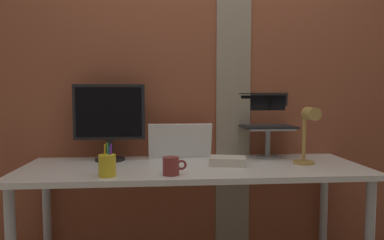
# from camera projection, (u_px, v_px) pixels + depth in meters

# --- Properties ---
(brick_wall_back) EXTENTS (3.49, 0.16, 2.59)m
(brick_wall_back) POSITION_uv_depth(u_px,v_px,m) (203.00, 72.00, 2.31)
(brick_wall_back) COLOR brown
(brick_wall_back) RESTS_ON ground_plane
(desk) EXTENTS (1.91, 0.64, 0.75)m
(desk) POSITION_uv_depth(u_px,v_px,m) (193.00, 179.00, 1.97)
(desk) COLOR white
(desk) RESTS_ON ground_plane
(monitor) EXTENTS (0.42, 0.18, 0.46)m
(monitor) POSITION_uv_depth(u_px,v_px,m) (109.00, 116.00, 2.10)
(monitor) COLOR black
(monitor) RESTS_ON desk
(laptop_stand) EXTENTS (0.28, 0.22, 0.19)m
(laptop_stand) POSITION_uv_depth(u_px,v_px,m) (268.00, 137.00, 2.20)
(laptop_stand) COLOR gray
(laptop_stand) RESTS_ON desk
(laptop) EXTENTS (0.33, 0.25, 0.22)m
(laptop) POSITION_uv_depth(u_px,v_px,m) (265.00, 118.00, 2.25)
(laptop) COLOR black
(laptop) RESTS_ON laptop_stand
(whiteboard_panel) EXTENTS (0.39, 0.08, 0.22)m
(whiteboard_panel) POSITION_uv_depth(u_px,v_px,m) (180.00, 141.00, 2.18)
(whiteboard_panel) COLOR white
(whiteboard_panel) RESTS_ON desk
(desk_lamp) EXTENTS (0.12, 0.20, 0.33)m
(desk_lamp) POSITION_uv_depth(u_px,v_px,m) (308.00, 130.00, 1.95)
(desk_lamp) COLOR tan
(desk_lamp) RESTS_ON desk
(pen_cup) EXTENTS (0.08, 0.08, 0.17)m
(pen_cup) POSITION_uv_depth(u_px,v_px,m) (107.00, 165.00, 1.71)
(pen_cup) COLOR yellow
(pen_cup) RESTS_ON desk
(coffee_mug) EXTENTS (0.12, 0.08, 0.09)m
(coffee_mug) POSITION_uv_depth(u_px,v_px,m) (171.00, 166.00, 1.74)
(coffee_mug) COLOR maroon
(coffee_mug) RESTS_ON desk
(paper_clutter_stack) EXTENTS (0.23, 0.18, 0.05)m
(paper_clutter_stack) POSITION_uv_depth(u_px,v_px,m) (228.00, 161.00, 1.98)
(paper_clutter_stack) COLOR silver
(paper_clutter_stack) RESTS_ON desk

